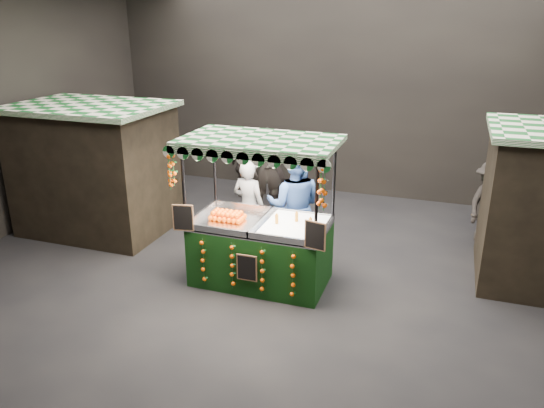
% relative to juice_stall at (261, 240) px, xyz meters
% --- Properties ---
extents(ground, '(12.00, 12.00, 0.00)m').
position_rel_juice_stall_xyz_m(ground, '(0.41, 0.12, -0.76)').
color(ground, black).
rests_on(ground, ground).
extents(market_hall, '(12.10, 10.10, 5.05)m').
position_rel_juice_stall_xyz_m(market_hall, '(0.41, 0.12, 2.62)').
color(market_hall, black).
rests_on(market_hall, ground).
extents(neighbour_stall_left, '(3.00, 2.20, 2.60)m').
position_rel_juice_stall_xyz_m(neighbour_stall_left, '(-3.99, 1.12, 0.55)').
color(neighbour_stall_left, black).
rests_on(neighbour_stall_left, ground).
extents(juice_stall, '(2.54, 1.49, 2.46)m').
position_rel_juice_stall_xyz_m(juice_stall, '(0.00, 0.00, 0.00)').
color(juice_stall, black).
rests_on(juice_stall, ground).
extents(vendor_grey, '(0.71, 0.52, 1.77)m').
position_rel_juice_stall_xyz_m(vendor_grey, '(-0.65, 1.11, 0.13)').
color(vendor_grey, gray).
rests_on(vendor_grey, ground).
extents(vendor_blue, '(1.13, 0.95, 2.10)m').
position_rel_juice_stall_xyz_m(vendor_blue, '(0.27, 0.99, 0.29)').
color(vendor_blue, '#294786').
rests_on(vendor_blue, ground).
extents(shopper_0, '(0.76, 0.58, 1.88)m').
position_rel_juice_stall_xyz_m(shopper_0, '(-1.06, 3.35, 0.18)').
color(shopper_0, '#2E2925').
rests_on(shopper_0, ground).
extents(shopper_1, '(1.01, 0.85, 1.86)m').
position_rel_juice_stall_xyz_m(shopper_1, '(4.15, 3.05, 0.17)').
color(shopper_1, '#2A2422').
rests_on(shopper_1, ground).
extents(shopper_2, '(1.00, 0.84, 1.60)m').
position_rel_juice_stall_xyz_m(shopper_2, '(-1.87, 3.90, 0.04)').
color(shopper_2, '#2A2422').
rests_on(shopper_2, ground).
extents(shopper_3, '(1.09, 1.22, 1.64)m').
position_rel_juice_stall_xyz_m(shopper_3, '(3.59, 3.03, 0.06)').
color(shopper_3, '#2D2824').
rests_on(shopper_3, ground).
extents(shopper_4, '(1.00, 0.69, 1.95)m').
position_rel_juice_stall_xyz_m(shopper_4, '(-4.09, 3.49, 0.21)').
color(shopper_4, '#2C2624').
rests_on(shopper_4, ground).
extents(shopper_6, '(0.41, 0.59, 1.53)m').
position_rel_juice_stall_xyz_m(shopper_6, '(-1.03, 3.93, 0.01)').
color(shopper_6, '#292221').
rests_on(shopper_6, ground).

